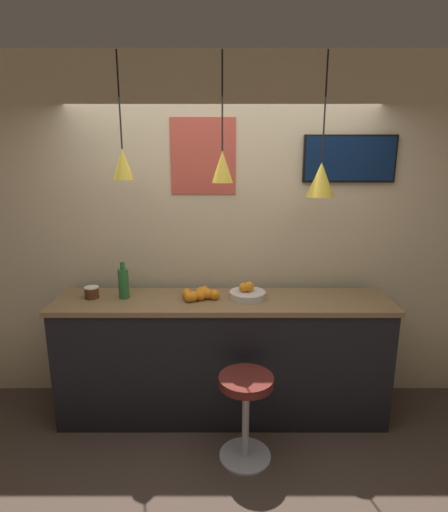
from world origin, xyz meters
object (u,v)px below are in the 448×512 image
at_px(fruit_bowl, 249,293).
at_px(mounted_tv, 351,159).
at_px(bar_stool, 247,401).
at_px(spread_jar, 93,292).
at_px(juice_bottle, 125,283).

xyz_separation_m(fruit_bowl, mounted_tv, (0.82, 0.30, 1.03)).
xyz_separation_m(bar_stool, mounted_tv, (0.86, 0.85, 1.63)).
distance_m(fruit_bowl, mounted_tv, 1.35).
xyz_separation_m(spread_jar, mounted_tv, (2.05, 0.30, 1.02)).
height_order(fruit_bowl, mounted_tv, mounted_tv).
relative_size(bar_stool, spread_jar, 5.74).
bearing_deg(mounted_tv, spread_jar, -171.58).
relative_size(bar_stool, juice_bottle, 2.17).
bearing_deg(mounted_tv, juice_bottle, -170.40).
xyz_separation_m(bar_stool, spread_jar, (-1.20, 0.55, 0.60)).
bearing_deg(mounted_tv, fruit_bowl, -159.84).
distance_m(bar_stool, fruit_bowl, 0.81).
height_order(bar_stool, fruit_bowl, fruit_bowl).
bearing_deg(bar_stool, fruit_bowl, 86.48).
relative_size(fruit_bowl, mounted_tv, 0.38).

